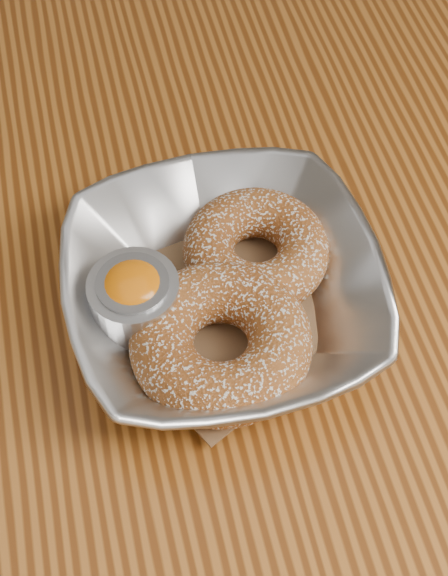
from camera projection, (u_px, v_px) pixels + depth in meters
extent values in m
cube|color=brown|center=(179.00, 325.00, 0.57)|extent=(1.20, 0.80, 0.04)
imported|color=#B0B3B7|center=(224.00, 292.00, 0.53)|extent=(0.21, 0.21, 0.05)
cube|color=brown|center=(224.00, 305.00, 0.54)|extent=(0.20, 0.20, 0.00)
torus|color=brown|center=(256.00, 250.00, 0.54)|extent=(0.11, 0.11, 0.04)
torus|color=brown|center=(221.00, 342.00, 0.50)|extent=(0.15, 0.15, 0.04)
cylinder|color=#B0B3B7|center=(136.00, 304.00, 0.52)|extent=(0.06, 0.06, 0.05)
cylinder|color=gray|center=(135.00, 301.00, 0.51)|extent=(0.05, 0.05, 0.04)
ellipsoid|color=orange|center=(133.00, 289.00, 0.50)|extent=(0.04, 0.04, 0.03)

